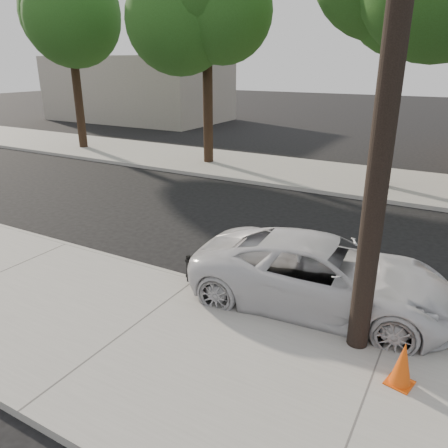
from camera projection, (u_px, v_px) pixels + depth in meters
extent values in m
plane|color=black|center=(241.00, 251.00, 11.22)|extent=(120.00, 120.00, 0.00)
cube|color=gray|center=(128.00, 333.00, 7.69)|extent=(90.00, 4.40, 0.15)
cube|color=gray|center=(335.00, 177.00, 18.12)|extent=(90.00, 5.00, 0.15)
cube|color=#9E9B93|center=(196.00, 282.00, 9.49)|extent=(90.00, 0.12, 0.16)
cube|color=gray|center=(138.00, 88.00, 35.91)|extent=(14.00, 8.00, 5.00)
cylinder|color=black|center=(393.00, 55.00, 5.73)|extent=(0.34, 0.34, 9.00)
cylinder|color=black|center=(79.00, 105.00, 23.39)|extent=(0.44, 0.44, 4.50)
sphere|color=#204814|center=(70.00, 28.00, 22.08)|extent=(4.50, 4.50, 4.50)
sphere|color=#204814|center=(69.00, 0.00, 21.01)|extent=(3.60, 3.60, 3.60)
cylinder|color=black|center=(208.00, 115.00, 19.89)|extent=(0.44, 0.44, 4.25)
sphere|color=#204814|center=(207.00, 31.00, 18.66)|extent=(4.20, 4.20, 4.20)
sphere|color=#204814|center=(213.00, 0.00, 17.66)|extent=(3.36, 3.36, 3.36)
cylinder|color=black|center=(390.00, 122.00, 15.77)|extent=(0.44, 0.44, 4.75)
imported|color=silver|center=(323.00, 275.00, 8.44)|extent=(5.23, 2.74, 1.41)
cube|color=#E24D0B|center=(399.00, 383.00, 6.39)|extent=(0.43, 0.43, 0.02)
cone|color=#E24D0B|center=(403.00, 364.00, 6.27)|extent=(0.38, 0.38, 0.70)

